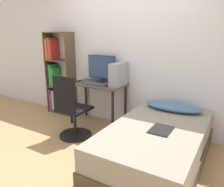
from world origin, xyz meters
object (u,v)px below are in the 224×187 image
Objects in this scene: bed at (156,145)px; monitor at (101,68)px; keyboard at (94,84)px; bookshelf at (56,74)px; pc_tower at (119,74)px; office_chair at (72,114)px.

monitor is (-1.38, 0.85, 0.76)m from bed.
monitor is at bearing 94.88° from keyboard.
bookshelf is 0.86× the size of bed.
monitor is at bearing 164.98° from pc_tower.
bookshelf is 1.40m from office_chair.
monitor reaches higher than bed.
bed is (1.38, -0.01, -0.15)m from office_chair.
bookshelf is 2.65m from bed.
bookshelf is at bearing 167.72° from keyboard.
office_chair is at bearing -93.09° from keyboard.
bookshelf is 2.91× the size of monitor.
bed is 1.40m from pc_tower.
bookshelf is 1.51m from pc_tower.
monitor reaches higher than keyboard.
bookshelf reaches higher than monitor.
office_chair is 1.39m from bed.
bed is at bearing -22.96° from keyboard.
bed is 3.39× the size of monitor.
office_chair is at bearing 179.42° from bed.
bed is at bearing -31.68° from monitor.
bed is at bearing -18.31° from bookshelf.
office_chair is 0.67m from keyboard.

